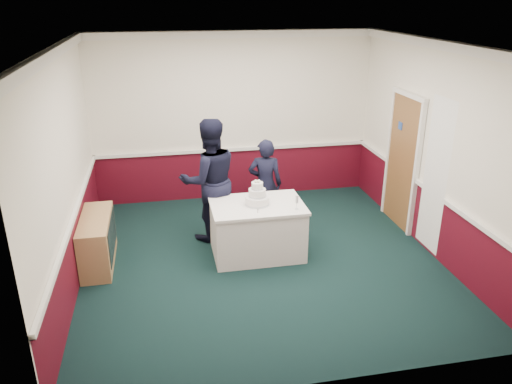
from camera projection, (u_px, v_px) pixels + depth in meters
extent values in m
plane|color=black|center=(262.00, 260.00, 7.19)|extent=(5.00, 5.00, 0.00)
cube|color=white|center=(234.00, 118.00, 8.89)|extent=(5.00, 0.05, 3.00)
cube|color=white|center=(67.00, 173.00, 6.19)|extent=(0.05, 5.00, 3.00)
cube|color=white|center=(433.00, 150.00, 7.08)|extent=(0.05, 5.00, 3.00)
cube|color=white|center=(263.00, 46.00, 6.09)|extent=(5.00, 5.00, 0.05)
cube|color=#500A18|center=(235.00, 173.00, 9.28)|extent=(5.00, 0.02, 0.90)
cube|color=white|center=(234.00, 149.00, 9.10)|extent=(4.98, 0.05, 0.06)
cube|color=white|center=(233.00, 34.00, 8.34)|extent=(5.00, 0.08, 0.12)
cube|color=brown|center=(402.00, 163.00, 7.97)|extent=(0.05, 0.90, 2.10)
cube|color=#234799|center=(400.00, 126.00, 7.89)|extent=(0.01, 0.12, 0.12)
cube|color=white|center=(435.00, 176.00, 6.95)|extent=(0.02, 0.60, 2.20)
cube|color=tan|center=(97.00, 241.00, 6.98)|extent=(0.40, 1.20, 0.70)
cube|color=black|center=(112.00, 236.00, 7.00)|extent=(0.01, 1.00, 0.50)
cube|color=white|center=(257.00, 230.00, 7.23)|extent=(1.28, 0.88, 0.76)
cube|color=white|center=(257.00, 205.00, 7.09)|extent=(1.32, 0.92, 0.04)
cylinder|color=white|center=(257.00, 200.00, 7.06)|extent=(0.34, 0.34, 0.12)
cylinder|color=silver|center=(257.00, 203.00, 7.07)|extent=(0.35, 0.35, 0.03)
cylinder|color=white|center=(257.00, 193.00, 7.01)|extent=(0.24, 0.24, 0.11)
cylinder|color=silver|center=(257.00, 196.00, 7.03)|extent=(0.25, 0.25, 0.02)
cylinder|color=white|center=(257.00, 186.00, 6.97)|extent=(0.16, 0.16, 0.10)
cylinder|color=silver|center=(257.00, 188.00, 6.99)|extent=(0.17, 0.17, 0.02)
sphere|color=#EDE5C9|center=(257.00, 181.00, 6.95)|extent=(0.03, 0.03, 0.03)
sphere|color=#EDE5C9|center=(259.00, 181.00, 6.97)|extent=(0.03, 0.03, 0.03)
sphere|color=#EDE5C9|center=(255.00, 181.00, 6.97)|extent=(0.03, 0.03, 0.03)
sphere|color=#EDE5C9|center=(259.00, 182.00, 6.93)|extent=(0.03, 0.03, 0.03)
sphere|color=#EDE5C9|center=(256.00, 182.00, 6.93)|extent=(0.03, 0.03, 0.03)
cube|color=silver|center=(258.00, 210.00, 6.89)|extent=(0.06, 0.22, 0.00)
cylinder|color=silver|center=(296.00, 209.00, 6.91)|extent=(0.05, 0.05, 0.01)
cylinder|color=silver|center=(297.00, 206.00, 6.89)|extent=(0.01, 0.01, 0.09)
cylinder|color=silver|center=(297.00, 199.00, 6.86)|extent=(0.04, 0.04, 0.11)
imported|color=black|center=(210.00, 180.00, 7.52)|extent=(1.03, 0.86, 1.90)
imported|color=black|center=(265.00, 184.00, 7.95)|extent=(0.61, 0.47, 1.48)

